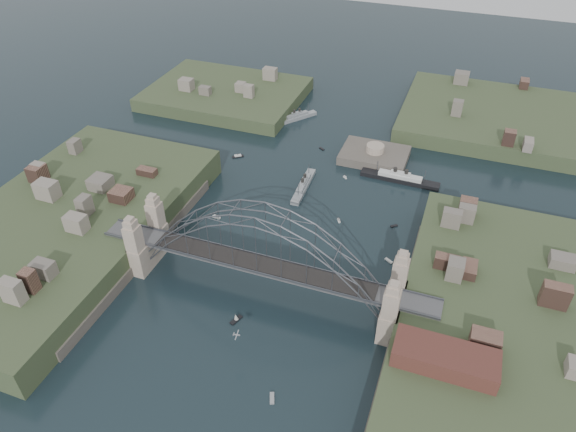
# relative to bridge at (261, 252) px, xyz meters

# --- Properties ---
(ground) EXTENTS (500.00, 500.00, 0.00)m
(ground) POSITION_rel_bridge_xyz_m (0.00, 0.00, -12.32)
(ground) COLOR black
(ground) RESTS_ON ground
(bridge) EXTENTS (84.00, 13.80, 24.60)m
(bridge) POSITION_rel_bridge_xyz_m (0.00, 0.00, 0.00)
(bridge) COLOR #515154
(bridge) RESTS_ON ground
(shore_west) EXTENTS (50.50, 90.00, 12.00)m
(shore_west) POSITION_rel_bridge_xyz_m (-57.32, 0.00, -10.35)
(shore_west) COLOR #3A492A
(shore_west) RESTS_ON ground
(shore_east) EXTENTS (50.50, 90.00, 12.00)m
(shore_east) POSITION_rel_bridge_xyz_m (57.32, 0.00, -10.35)
(shore_east) COLOR #3A492A
(shore_east) RESTS_ON ground
(headland_nw) EXTENTS (60.00, 45.00, 9.00)m
(headland_nw) POSITION_rel_bridge_xyz_m (-55.00, 95.00, -11.82)
(headland_nw) COLOR #3A492A
(headland_nw) RESTS_ON ground
(headland_ne) EXTENTS (70.00, 55.00, 9.50)m
(headland_ne) POSITION_rel_bridge_xyz_m (50.00, 110.00, -11.57)
(headland_ne) COLOR #3A492A
(headland_ne) RESTS_ON ground
(fort_island) EXTENTS (22.00, 16.00, 9.40)m
(fort_island) POSITION_rel_bridge_xyz_m (12.00, 70.00, -12.66)
(fort_island) COLOR #544C43
(fort_island) RESTS_ON ground
(wharf_shed) EXTENTS (20.00, 8.00, 4.00)m
(wharf_shed) POSITION_rel_bridge_xyz_m (44.00, -14.00, -2.32)
(wharf_shed) COLOR #592D26
(wharf_shed) RESTS_ON shore_east
(naval_cruiser_near) EXTENTS (3.38, 19.47, 5.81)m
(naval_cruiser_near) POSITION_rel_bridge_xyz_m (-4.87, 45.45, -11.42)
(naval_cruiser_near) COLOR #989DA1
(naval_cruiser_near) RESTS_ON ground
(naval_cruiser_far) EXTENTS (12.06, 15.07, 5.75)m
(naval_cruiser_far) POSITION_rel_bridge_xyz_m (-22.12, 88.48, -11.43)
(naval_cruiser_far) COLOR #989DA1
(naval_cruiser_far) RESTS_ON ground
(ocean_liner) EXTENTS (25.10, 4.19, 6.14)m
(ocean_liner) POSITION_rel_bridge_xyz_m (22.57, 59.68, -11.37)
(ocean_liner) COLOR black
(ocean_liner) RESTS_ON ground
(aeroplane) EXTENTS (1.50, 2.74, 0.40)m
(aeroplane) POSITION_rel_bridge_xyz_m (2.56, -20.53, -5.08)
(aeroplane) COLOR #A8AAAF
(small_boat_a) EXTENTS (2.65, 1.09, 1.43)m
(small_boat_a) POSITION_rel_bridge_xyz_m (-23.71, 22.39, -12.04)
(small_boat_a) COLOR silver
(small_boat_a) RESTS_ON ground
(small_boat_b) EXTENTS (1.41, 1.88, 1.43)m
(small_boat_b) POSITION_rel_bridge_xyz_m (10.04, 33.00, -12.03)
(small_boat_b) COLOR silver
(small_boat_b) RESTS_ON ground
(small_boat_c) EXTENTS (2.10, 3.47, 2.38)m
(small_boat_c) POSITION_rel_bridge_xyz_m (-2.12, -11.26, -11.62)
(small_boat_c) COLOR silver
(small_boat_c) RESTS_ON ground
(small_boat_d) EXTENTS (2.04, 1.81, 0.45)m
(small_boat_d) POSITION_rel_bridge_xyz_m (25.48, 36.04, -12.17)
(small_boat_d) COLOR silver
(small_boat_d) RESTS_ON ground
(small_boat_e) EXTENTS (3.87, 3.29, 1.43)m
(small_boat_e) POSITION_rel_bridge_xyz_m (-31.87, 55.56, -12.05)
(small_boat_e) COLOR silver
(small_boat_e) RESTS_ON ground
(small_boat_f) EXTENTS (1.51, 1.46, 1.43)m
(small_boat_f) POSITION_rel_bridge_xyz_m (5.78, 55.44, -12.03)
(small_boat_f) COLOR silver
(small_boat_f) RESTS_ON ground
(small_boat_g) EXTENTS (1.81, 2.83, 0.45)m
(small_boat_g) POSITION_rel_bridge_xyz_m (13.24, -27.64, -12.17)
(small_boat_g) COLOR silver
(small_boat_g) RESTS_ON ground
(small_boat_h) EXTENTS (2.17, 1.75, 0.45)m
(small_boat_h) POSITION_rel_bridge_xyz_m (-6.53, 70.27, -12.17)
(small_boat_h) COLOR silver
(small_boat_h) RESTS_ON ground
(small_boat_i) EXTENTS (2.43, 1.91, 0.45)m
(small_boat_i) POSITION_rel_bridge_xyz_m (26.99, 20.99, -12.17)
(small_boat_i) COLOR silver
(small_boat_i) RESTS_ON ground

